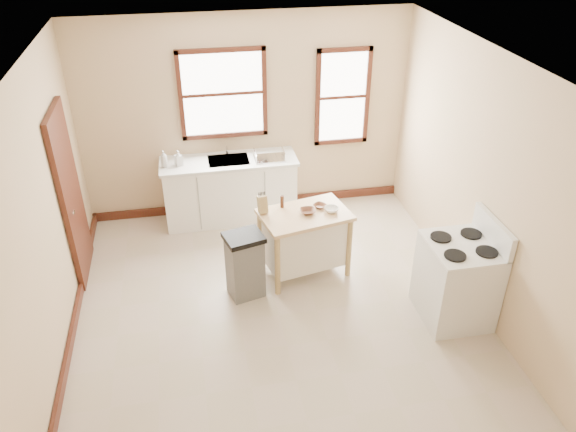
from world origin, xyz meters
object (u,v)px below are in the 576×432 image
object	(u,v)px
soap_bottle_b	(178,158)
gas_stove	(458,271)
soap_bottle_a	(164,159)
knife_block	(263,205)
bowl_c	(332,210)
pepper_grinder	(282,202)
dish_rack	(269,155)
bowl_a	(308,211)
kitchen_island	(304,243)
trash_bin	(245,265)
bowl_b	(320,206)

from	to	relation	value
soap_bottle_b	gas_stove	xyz separation A→B (m)	(2.86, -2.51, -0.42)
soap_bottle_a	knife_block	size ratio (longest dim) A/B	1.16
bowl_c	soap_bottle_a	bearing A→B (deg)	143.49
pepper_grinder	bowl_c	bearing A→B (deg)	-20.86
soap_bottle_b	pepper_grinder	distance (m)	1.70
dish_rack	knife_block	size ratio (longest dim) A/B	2.04
dish_rack	bowl_a	world-z (taller)	dish_rack
soap_bottle_a	knife_block	distance (m)	1.70
pepper_grinder	bowl_c	size ratio (longest dim) A/B	0.89
soap_bottle_b	soap_bottle_a	bearing A→B (deg)	162.92
dish_rack	gas_stove	world-z (taller)	gas_stove
kitchen_island	bowl_c	size ratio (longest dim) A/B	6.09
soap_bottle_a	knife_block	world-z (taller)	soap_bottle_a
knife_block	trash_bin	distance (m)	0.73
dish_rack	bowl_b	xyz separation A→B (m)	(0.40, -1.28, -0.11)
kitchen_island	trash_bin	distance (m)	0.82
bowl_a	soap_bottle_a	bearing A→B (deg)	139.48
dish_rack	bowl_c	size ratio (longest dim) A/B	2.42
dish_rack	bowl_c	world-z (taller)	dish_rack
bowl_c	kitchen_island	bearing A→B (deg)	175.86
soap_bottle_b	dish_rack	distance (m)	1.22
dish_rack	bowl_a	bearing A→B (deg)	-64.71
bowl_b	knife_block	bearing A→B (deg)	179.22
soap_bottle_b	bowl_a	world-z (taller)	soap_bottle_b
pepper_grinder	bowl_c	xyz separation A→B (m)	(0.55, -0.21, -0.05)
kitchen_island	bowl_b	distance (m)	0.49
dish_rack	gas_stove	distance (m)	2.99
soap_bottle_b	trash_bin	world-z (taller)	soap_bottle_b
bowl_a	trash_bin	xyz separation A→B (m)	(-0.79, -0.30, -0.46)
bowl_c	gas_stove	xyz separation A→B (m)	(1.13, -1.07, -0.26)
pepper_grinder	bowl_b	size ratio (longest dim) A/B	1.03
knife_block	gas_stove	world-z (taller)	gas_stove
kitchen_island	bowl_a	xyz separation A→B (m)	(0.03, -0.00, 0.44)
soap_bottle_b	bowl_a	bearing A→B (deg)	-67.78
bowl_c	gas_stove	world-z (taller)	gas_stove
soap_bottle_a	pepper_grinder	size ratio (longest dim) A/B	1.55
knife_block	bowl_c	bearing A→B (deg)	-20.03
dish_rack	bowl_a	xyz separation A→B (m)	(0.23, -1.38, -0.11)
bowl_a	bowl_c	bearing A→B (deg)	-4.34
bowl_b	trash_bin	world-z (taller)	bowl_b
kitchen_island	bowl_c	xyz separation A→B (m)	(0.31, -0.02, 0.45)
soap_bottle_b	trash_bin	distance (m)	1.93
knife_block	dish_rack	bearing A→B (deg)	66.91
soap_bottle_a	kitchen_island	distance (m)	2.21
dish_rack	kitchen_island	xyz separation A→B (m)	(0.20, -1.38, -0.55)
pepper_grinder	trash_bin	world-z (taller)	pepper_grinder
bowl_a	kitchen_island	bearing A→B (deg)	177.59
bowl_a	bowl_c	distance (m)	0.28
soap_bottle_a	soap_bottle_b	distance (m)	0.19
dish_rack	knife_block	bearing A→B (deg)	-86.90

